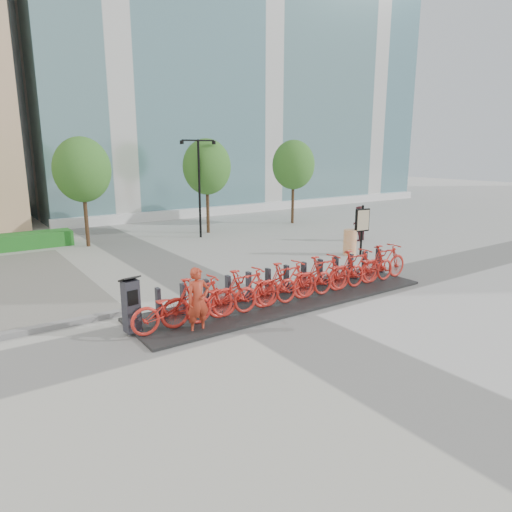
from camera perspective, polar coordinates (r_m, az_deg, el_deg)
ground at (r=13.07m, az=0.12°, el=-6.93°), size 120.00×120.00×0.00m
glass_building at (r=42.43m, az=-4.67°, el=23.28°), size 32.00×16.00×24.00m
hedge_b at (r=23.75m, az=-29.18°, el=1.42°), size 6.00×1.20×0.70m
tree_1 at (r=22.79m, az=-20.91°, el=10.03°), size 2.60×2.60×5.10m
tree_2 at (r=25.16m, az=-6.17°, el=11.01°), size 2.60×2.60×5.10m
tree_3 at (r=28.51m, az=4.69°, el=11.28°), size 2.60×2.60×5.10m
streetlamp at (r=23.83m, az=-7.13°, el=9.77°), size 2.00×0.20×5.00m
dock_pad at (r=14.02m, az=3.81°, el=-5.38°), size 9.60×2.40×0.08m
dock_rail_posts at (r=14.48m, az=3.98°, el=-2.85°), size 8.74×0.50×0.85m
bike_0 at (r=11.61m, az=-10.42°, el=-6.37°), size 2.17×0.76×1.14m
bike_1 at (r=11.88m, az=-7.26°, el=-5.48°), size 2.10×0.59×1.26m
bike_2 at (r=12.23m, az=-4.24°, el=-5.18°), size 2.17×0.76×1.14m
bike_3 at (r=12.57m, az=-1.41°, el=-4.33°), size 2.10×0.59×1.26m
bike_4 at (r=12.98m, az=1.26°, el=-4.06°), size 2.17×0.76×1.14m
bike_5 at (r=13.38m, az=3.77°, el=-3.28°), size 2.10×0.59×1.26m
bike_6 at (r=13.83m, az=6.11°, el=-3.04°), size 2.17×0.76×1.14m
bike_7 at (r=14.28m, az=8.32°, el=-2.33°), size 2.10×0.59×1.26m
bike_8 at (r=14.78m, az=10.37°, el=-2.12°), size 2.17×0.76×1.14m
bike_9 at (r=15.27m, az=12.30°, el=-1.48°), size 2.10×0.59×1.26m
bike_10 at (r=15.81m, az=14.08°, el=-1.32°), size 2.17×0.76×1.14m
bike_11 at (r=16.33m, az=15.77°, el=-0.74°), size 2.10×0.59×1.26m
kiosk at (r=11.67m, az=-15.34°, el=-5.90°), size 0.49×0.43×1.44m
worker_red at (r=11.42m, az=-7.25°, el=-5.57°), size 0.62×0.42×1.69m
pedestrian at (r=23.55m, az=12.66°, el=3.98°), size 1.01×0.89×1.75m
construction_barrel at (r=20.31m, az=11.66°, el=1.69°), size 0.60×0.60×1.11m
map_sign at (r=20.26m, az=13.14°, el=4.13°), size 0.72×0.21×2.17m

